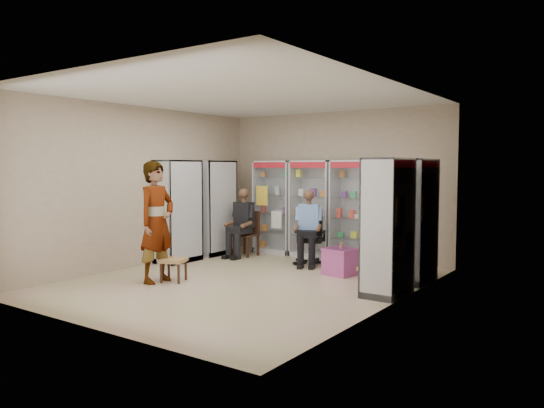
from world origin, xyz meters
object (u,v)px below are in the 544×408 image
Objects in this scene: cabinet_right_near at (388,227)px; cabinet_left_near at (178,211)px; cabinet_back_left at (275,207)px; office_chair at (310,237)px; seated_shopkeeper at (309,230)px; woven_stool_a at (371,278)px; cabinet_left_far at (215,208)px; pink_trunk at (341,262)px; standing_man at (157,222)px; cabinet_back_right at (355,211)px; wooden_chair at (246,234)px; cabinet_back_mid at (313,209)px; cabinet_right_far at (415,221)px; woven_stool_b at (174,270)px.

cabinet_left_near is (-4.46, 0.20, 0.00)m from cabinet_right_near.
office_chair is at bearing -29.93° from cabinet_back_left.
seated_shopkeeper reaches higher than office_chair.
cabinet_left_far is at bearing 164.69° from woven_stool_a.
standing_man is (-2.17, -2.22, 0.75)m from pink_trunk.
pink_trunk is at bearing 141.50° from woven_stool_a.
cabinet_back_right is (1.90, 0.00, 0.00)m from cabinet_back_left.
wooden_chair is at bearing 3.95° from standing_man.
wooden_chair reaches higher than woven_stool_a.
cabinet_back_mid is 0.95m from cabinet_back_right.
cabinet_right_near reaches higher than seated_shopkeeper.
cabinet_right_far is 4.46m from cabinet_left_far.
cabinet_back_right is 1.49× the size of seated_shopkeeper.
cabinet_left_far reaches higher than seated_shopkeeper.
cabinet_back_left is 1.63m from office_chair.
cabinet_back_right is at bearing 30.95° from office_chair.
seated_shopkeeper is 2.28m from woven_stool_a.
cabinet_back_mid is 3.41m from cabinet_right_near.
pink_trunk is 0.25× the size of standing_man.
cabinet_left_near is 4.21m from woven_stool_a.
cabinet_right_far is 1.00× the size of cabinet_right_near.
cabinet_back_right is 1.00× the size of cabinet_left_near.
cabinet_left_far is 2.30m from seated_shopkeeper.
wooden_chair is at bearing 158.91° from woven_stool_a.
cabinet_right_far is 4.01m from woven_stool_b.
cabinet_back_mid is at bearing 137.20° from cabinet_left_near.
cabinet_right_near is 5.31× the size of woven_stool_b.
pink_trunk reaches higher than woven_stool_a.
cabinet_right_far is 5.31× the size of woven_stool_b.
cabinet_back_left is 0.94m from wooden_chair.
cabinet_back_left is 5.31× the size of woven_stool_b.
cabinet_back_mid is 2.82m from cabinet_right_far.
cabinet_back_right is at bearing 36.16° from cabinet_right_near.
woven_stool_b is at bearing -135.08° from office_chair.
woven_stool_a is (3.20, -2.06, -0.82)m from cabinet_back_left.
cabinet_right_near is 5.61× the size of woven_stool_a.
cabinet_back_right is 5.31× the size of woven_stool_b.
cabinet_left_far reaches higher than woven_stool_b.
seated_shopkeeper is at bearing 151.41° from pink_trunk.
cabinet_back_left is at bearing 135.00° from cabinet_left_far.
cabinet_back_right is 1.06m from office_chair.
cabinet_back_right is 3.98m from standing_man.
pink_trunk is (2.55, -0.62, -0.24)m from wooden_chair.
cabinet_left_near is at bearing -174.76° from office_chair.
cabinet_back_left is 4.14× the size of pink_trunk.
cabinet_back_right is at bearing 106.62° from pink_trunk.
cabinet_left_near is 1.49× the size of seated_shopkeeper.
cabinet_right_near is (2.58, -2.23, 0.00)m from cabinet_back_mid.
woven_stool_b is (-1.03, -2.61, -0.34)m from office_chair.
woven_stool_a is at bearing -38.50° from pink_trunk.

